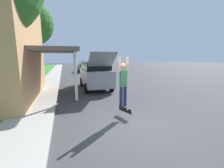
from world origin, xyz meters
TOP-DOWN VIEW (x-y plane):
  - ground_plane at (0.00, 0.00)m, footprint 120.00×120.00m
  - sidewalk at (-3.60, 6.00)m, footprint 1.80×80.00m
  - lawn_tree_far at (-5.00, 12.02)m, footprint 4.15×4.15m
  - suv_parked at (0.12, 7.00)m, footprint 2.08×5.26m
  - car_down_street at (0.94, 20.41)m, footprint 1.89×4.26m
  - skateboarder at (0.01, 0.77)m, footprint 0.41×0.23m
  - skateboard at (0.13, 0.85)m, footprint 0.30×0.76m

SIDE VIEW (x-z plane):
  - ground_plane at x=0.00m, z-range 0.00..0.00m
  - sidewalk at x=-3.60m, z-range 0.00..0.10m
  - skateboard at x=0.13m, z-range 0.17..0.42m
  - car_down_street at x=0.94m, z-range -0.03..1.36m
  - suv_parked at x=0.12m, z-range -0.23..2.55m
  - skateboarder at x=0.01m, z-range 0.52..2.53m
  - lawn_tree_far at x=-5.00m, z-range 1.79..9.43m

